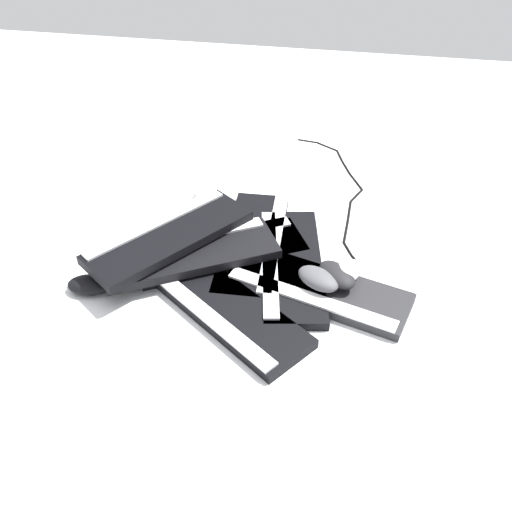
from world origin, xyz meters
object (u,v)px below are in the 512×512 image
Objects in this scene: keyboard_5 at (190,253)px; mouse_0 at (318,279)px; mouse_4 at (90,285)px; keyboard_1 at (226,309)px; mouse_3 at (345,273)px; keyboard_2 at (318,289)px; mouse_1 at (208,198)px; keyboard_4 at (254,243)px; keyboard_3 at (290,264)px; keyboard_0 at (221,251)px; keyboard_6 at (169,236)px; mouse_2 at (337,275)px.

keyboard_5 is 4.16× the size of mouse_0.
mouse_4 is (0.55, 0.09, -0.03)m from mouse_0.
keyboard_1 is 0.23m from mouse_0.
keyboard_5 is at bearing 118.91° from mouse_3.
keyboard_2 is 0.49m from mouse_1.
mouse_0 is at bearing 172.02° from keyboard_5.
mouse_4 is at bearing 33.88° from keyboard_4.
keyboard_2 is (-0.20, -0.11, 0.00)m from keyboard_1.
mouse_4 is at bearing 132.01° from mouse_3.
keyboard_5 is 0.33m from mouse_0.
keyboard_1 is 0.23m from keyboard_3.
keyboard_1 is at bearing 106.23° from keyboard_0.
keyboard_2 is at bearing 170.57° from keyboard_6.
keyboard_0 is 0.33m from mouse_3.
keyboard_1 is 0.95× the size of keyboard_2.
mouse_0 is (0.00, 0.00, 0.04)m from keyboard_2.
keyboard_6 is at bearing -20.62° from keyboard_5.
mouse_1 is 0.51m from mouse_2.
keyboard_6 is at bearing 22.99° from keyboard_4.
keyboard_4 is (-0.08, -0.05, 0.00)m from keyboard_0.
keyboard_0 and keyboard_3 have the same top height.
keyboard_1 is 4.02× the size of mouse_4.
keyboard_1 is 0.99× the size of keyboard_4.
mouse_0 and mouse_2 have the same top height.
keyboard_4 is 0.27m from mouse_2.
keyboard_0 is 0.14m from keyboard_6.
keyboard_6 is at bearing 121.41° from mouse_1.
mouse_2 is at bearing -179.81° from mouse_1.
keyboard_3 is (0.08, -0.08, 0.00)m from keyboard_2.
mouse_2 reaches higher than keyboard_0.
keyboard_5 is 0.26m from mouse_4.
mouse_0 is at bearing 169.99° from keyboard_6.
mouse_4 is (0.61, 0.12, -0.03)m from mouse_3.
keyboard_3 is at bearing -171.60° from keyboard_5.
mouse_3 is (-0.26, -0.14, 0.04)m from keyboard_1.
mouse_4 reaches higher than keyboard_0.
mouse_0 is 0.55m from mouse_4.
mouse_2 is (-0.12, 0.06, 0.04)m from keyboard_3.
keyboard_5 reaches higher than keyboard_3.
mouse_2 and mouse_3 have the same top height.
keyboard_5 is at bearing 41.96° from keyboard_0.
keyboard_6 reaches higher than keyboard_2.
keyboard_2 and keyboard_4 have the same top height.
keyboard_2 is at bearing 134.51° from keyboard_3.
mouse_0 is 0.05m from mouse_2.
keyboard_2 is at bearing 71.75° from mouse_2.
keyboard_6 reaches higher than mouse_4.
mouse_0 is (-0.08, 0.08, 0.04)m from keyboard_3.
keyboard_0 is 0.29m from mouse_0.
mouse_4 reaches higher than keyboard_1.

